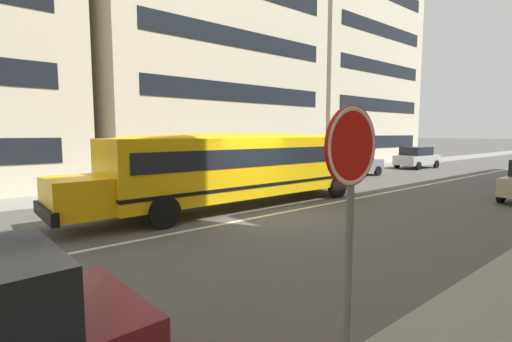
{
  "coord_description": "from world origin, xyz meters",
  "views": [
    {
      "loc": [
        -7.74,
        -8.71,
        2.66
      ],
      "look_at": [
        0.3,
        0.9,
        1.37
      ],
      "focal_mm": 25.66,
      "sensor_mm": 36.0,
      "label": 1
    }
  ],
  "objects_px": {
    "stop_sign_post": "(351,182)",
    "school_bus": "(242,163)",
    "parked_car_silver_beside_sign": "(417,157)",
    "parked_car_grey_near_corner": "(354,163)"
  },
  "relations": [
    {
      "from": "school_bus",
      "to": "parked_car_silver_beside_sign",
      "type": "bearing_deg",
      "value": -171.06
    },
    {
      "from": "stop_sign_post",
      "to": "school_bus",
      "type": "bearing_deg",
      "value": 57.64
    },
    {
      "from": "school_bus",
      "to": "parked_car_grey_near_corner",
      "type": "distance_m",
      "value": 11.61
    },
    {
      "from": "school_bus",
      "to": "parked_car_silver_beside_sign",
      "type": "relative_size",
      "value": 3.0
    },
    {
      "from": "school_bus",
      "to": "stop_sign_post",
      "type": "xyz_separation_m",
      "value": [
        -5.46,
        -8.61,
        0.65
      ]
    },
    {
      "from": "parked_car_silver_beside_sign",
      "to": "parked_car_grey_near_corner",
      "type": "bearing_deg",
      "value": -177.37
    },
    {
      "from": "school_bus",
      "to": "parked_car_silver_beside_sign",
      "type": "height_order",
      "value": "school_bus"
    },
    {
      "from": "school_bus",
      "to": "stop_sign_post",
      "type": "bearing_deg",
      "value": 57.74
    },
    {
      "from": "stop_sign_post",
      "to": "parked_car_grey_near_corner",
      "type": "bearing_deg",
      "value": 34.98
    },
    {
      "from": "school_bus",
      "to": "stop_sign_post",
      "type": "distance_m",
      "value": 10.21
    }
  ]
}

